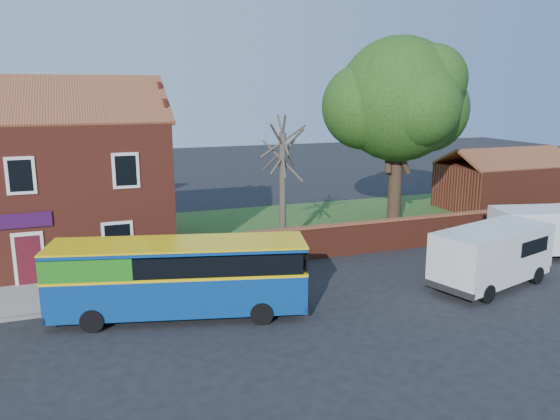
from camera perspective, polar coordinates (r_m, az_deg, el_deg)
name	(u,v)px	position (r m, az deg, el deg)	size (l,w,h in m)	color
ground	(248,336)	(18.38, -3.39, -13.01)	(120.00, 120.00, 0.00)	black
pavement	(29,300)	(23.17, -24.79, -8.52)	(18.00, 3.50, 0.12)	gray
kerb	(24,317)	(21.53, -25.14, -10.10)	(18.00, 0.15, 0.14)	slate
grass_strip	(387,218)	(34.81, 11.09, -0.86)	(26.00, 12.00, 0.04)	#426B28
shop_building	(31,188)	(27.89, -24.59, 2.07)	(12.30, 8.13, 10.50)	maroon
boundary_wall	(447,228)	(29.81, 17.09, -1.85)	(22.00, 0.38, 1.60)	maroon
outbuilding	(504,185)	(39.85, 22.37, 2.44)	(8.20, 5.06, 4.17)	maroon
bus	(171,275)	(19.65, -11.31, -6.66)	(9.15, 4.32, 2.71)	navy
van_near	(492,254)	(23.92, 21.28, -4.27)	(5.94, 3.70, 2.43)	silver
van_far	(550,230)	(29.29, 26.41, -1.84)	(5.74, 3.37, 2.36)	silver
large_tree	(398,103)	(32.55, 12.26, 10.83)	(8.93, 7.07, 10.89)	black
bare_tree	(283,185)	(26.96, 0.29, 2.60)	(2.40, 2.86, 6.40)	#4C4238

